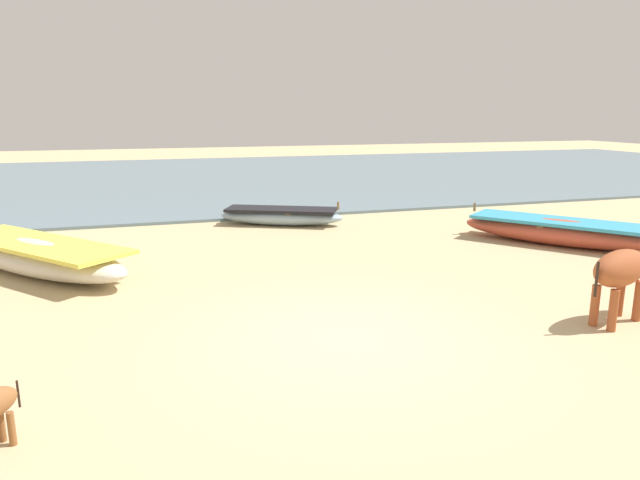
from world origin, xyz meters
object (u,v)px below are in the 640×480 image
at_px(fishing_boat_0, 560,231).
at_px(fishing_boat_2, 37,256).
at_px(fishing_boat_1, 281,216).
at_px(cow_adult_rust, 623,270).

xyz_separation_m(fishing_boat_0, fishing_boat_2, (-10.45, 0.96, 0.02)).
relative_size(fishing_boat_0, fishing_boat_1, 1.24).
xyz_separation_m(fishing_boat_1, cow_adult_rust, (2.76, -8.09, 0.50)).
xyz_separation_m(fishing_boat_1, fishing_boat_2, (-5.22, -3.00, 0.08)).
relative_size(fishing_boat_0, fishing_boat_2, 0.93).
bearing_deg(cow_adult_rust, fishing_boat_1, 90.41).
bearing_deg(fishing_boat_1, cow_adult_rust, -45.47).
bearing_deg(fishing_boat_1, fishing_boat_0, -11.40).
height_order(fishing_boat_0, fishing_boat_1, fishing_boat_0).
distance_m(fishing_boat_1, cow_adult_rust, 8.57).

